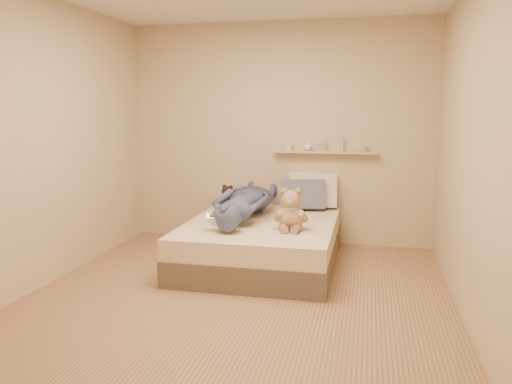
% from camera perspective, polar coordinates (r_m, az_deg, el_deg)
% --- Properties ---
extents(room, '(3.80, 3.80, 3.80)m').
position_cam_1_polar(room, '(4.12, -2.00, 5.44)').
color(room, '#9F7752').
rests_on(room, ground).
extents(bed, '(1.50, 1.90, 0.45)m').
position_cam_1_polar(bed, '(5.20, 0.68, -5.79)').
color(bed, brown).
rests_on(bed, floor).
extents(game_console, '(0.17, 0.10, 0.05)m').
position_cam_1_polar(game_console, '(4.73, -4.82, -2.76)').
color(game_console, silver).
rests_on(game_console, bed).
extents(teddy_bear, '(0.34, 0.33, 0.41)m').
position_cam_1_polar(teddy_bear, '(4.74, 4.01, -2.37)').
color(teddy_bear, tan).
rests_on(teddy_bear, bed).
extents(dark_plush, '(0.20, 0.20, 0.31)m').
position_cam_1_polar(dark_plush, '(5.60, -3.20, -0.94)').
color(dark_plush, black).
rests_on(dark_plush, bed).
extents(pillow_cream, '(0.58, 0.34, 0.43)m').
position_cam_1_polar(pillow_cream, '(5.85, 6.51, 0.12)').
color(pillow_cream, beige).
rests_on(pillow_cream, bed).
extents(pillow_grey, '(0.54, 0.34, 0.37)m').
position_cam_1_polar(pillow_grey, '(5.72, 5.39, -0.36)').
color(pillow_grey, slate).
rests_on(pillow_grey, bed).
extents(person, '(0.59, 1.54, 0.37)m').
position_cam_1_polar(person, '(5.24, -1.30, -1.07)').
color(person, '#434B6A').
rests_on(person, bed).
extents(wall_shelf, '(1.20, 0.12, 0.03)m').
position_cam_1_polar(wall_shelf, '(5.86, 7.86, 4.55)').
color(wall_shelf, tan).
rests_on(wall_shelf, wall_back).
extents(shelf_bottles, '(0.94, 0.12, 0.17)m').
position_cam_1_polar(shelf_bottles, '(5.86, 6.79, 5.29)').
color(shelf_bottles, silver).
rests_on(shelf_bottles, wall_shelf).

